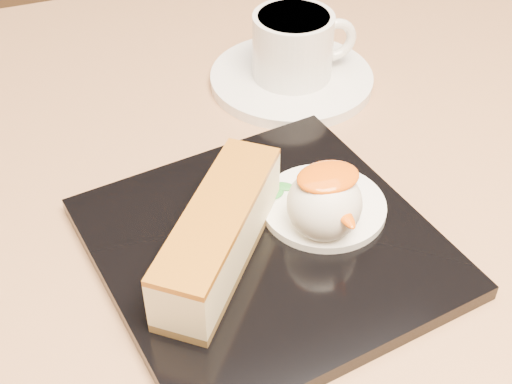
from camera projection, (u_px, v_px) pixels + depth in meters
name	position (u px, v px, depth m)	size (l,w,h in m)	color
table	(269.00, 334.00, 0.64)	(0.80, 0.80, 0.72)	black
dessert_plate	(266.00, 247.00, 0.49)	(0.22, 0.22, 0.01)	black
cheesecake	(219.00, 234.00, 0.46)	(0.12, 0.13, 0.05)	brown
cream_smear	(323.00, 206.00, 0.51)	(0.09, 0.09, 0.01)	white
ice_cream_scoop	(324.00, 204.00, 0.48)	(0.05, 0.05, 0.05)	white
mango_sauce	(328.00, 177.00, 0.47)	(0.04, 0.03, 0.01)	#E85807
mint_sprig	(273.00, 190.00, 0.52)	(0.03, 0.02, 0.00)	green
saucer	(291.00, 79.00, 0.66)	(0.15, 0.15, 0.01)	white
coffee_cup	(295.00, 44.00, 0.64)	(0.10, 0.07, 0.06)	white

